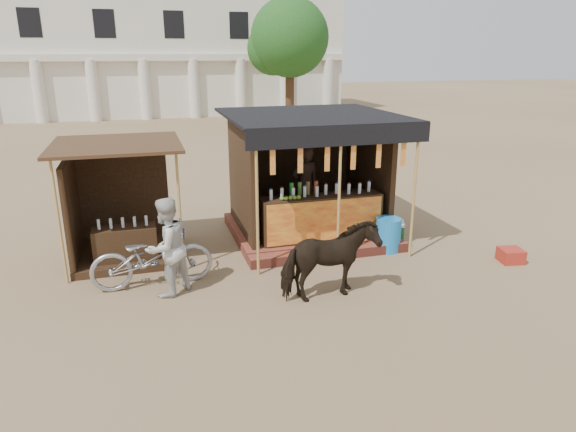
# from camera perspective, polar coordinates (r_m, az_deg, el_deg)

# --- Properties ---
(ground) EXTENTS (120.00, 120.00, 0.00)m
(ground) POSITION_cam_1_polar(r_m,az_deg,el_deg) (8.65, 2.99, -10.10)
(ground) COLOR #846B4C
(ground) RESTS_ON ground
(main_stall) EXTENTS (3.60, 3.61, 2.78)m
(main_stall) POSITION_cam_1_polar(r_m,az_deg,el_deg) (11.55, 2.34, 2.67)
(main_stall) COLOR brown
(main_stall) RESTS_ON ground
(secondary_stall) EXTENTS (2.40, 2.40, 2.38)m
(secondary_stall) POSITION_cam_1_polar(r_m,az_deg,el_deg) (10.94, -18.64, -0.13)
(secondary_stall) COLOR #362513
(secondary_stall) RESTS_ON ground
(cow) EXTENTS (1.71, 0.93, 1.38)m
(cow) POSITION_cam_1_polar(r_m,az_deg,el_deg) (8.67, 4.62, -5.04)
(cow) COLOR black
(cow) RESTS_ON ground
(motorbike) EXTENTS (2.17, 0.85, 1.12)m
(motorbike) POSITION_cam_1_polar(r_m,az_deg,el_deg) (9.47, -14.88, -4.41)
(motorbike) COLOR #9898A0
(motorbike) RESTS_ON ground
(bystander) EXTENTS (1.07, 1.04, 1.74)m
(bystander) POSITION_cam_1_polar(r_m,az_deg,el_deg) (8.99, -13.35, -3.40)
(bystander) COLOR #B8B9B2
(bystander) RESTS_ON ground
(blue_barrel) EXTENTS (0.64, 0.64, 0.72)m
(blue_barrel) POSITION_cam_1_polar(r_m,az_deg,el_deg) (11.05, 11.06, -2.03)
(blue_barrel) COLOR #1974C0
(blue_barrel) RESTS_ON ground
(red_crate) EXTENTS (0.50, 0.49, 0.27)m
(red_crate) POSITION_cam_1_polar(r_m,az_deg,el_deg) (11.27, 23.52, -4.04)
(red_crate) COLOR maroon
(red_crate) RESTS_ON ground
(cooler) EXTENTS (0.76, 0.65, 0.46)m
(cooler) POSITION_cam_1_polar(r_m,az_deg,el_deg) (11.64, 11.15, -1.67)
(cooler) COLOR #176928
(cooler) RESTS_ON ground
(background_building) EXTENTS (26.00, 7.45, 8.18)m
(background_building) POSITION_cam_1_polar(r_m,az_deg,el_deg) (37.16, -16.01, 17.07)
(background_building) COLOR silver
(background_building) RESTS_ON ground
(tree) EXTENTS (4.50, 4.40, 7.00)m
(tree) POSITION_cam_1_polar(r_m,az_deg,el_deg) (30.52, -0.25, 18.92)
(tree) COLOR #382314
(tree) RESTS_ON ground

